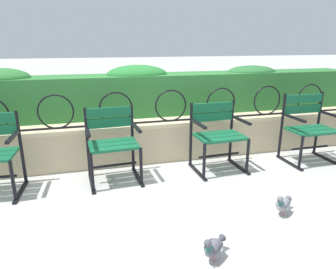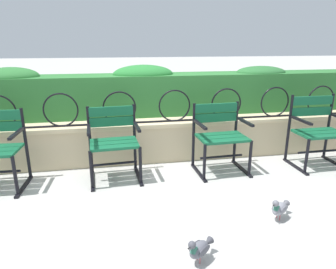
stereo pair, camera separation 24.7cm
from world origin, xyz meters
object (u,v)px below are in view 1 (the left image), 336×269
Objects in this scene: park_chair_centre_right at (217,133)px; pigeon_near_chairs at (283,203)px; park_chair_rightmost at (309,126)px; park_chair_centre_left at (112,142)px; pigeon_far_side at (214,246)px.

pigeon_near_chairs is at bearing -82.37° from park_chair_centre_right.
park_chair_centre_right is 0.92× the size of park_chair_rightmost.
pigeon_near_chairs is (1.44, -1.18, -0.34)m from park_chair_centre_left.
park_chair_rightmost is 3.47× the size of pigeon_near_chairs.
park_chair_centre_right is 1.23m from pigeon_near_chairs.
park_chair_centre_left reaches higher than pigeon_far_side.
park_chair_centre_right is (1.28, -0.01, 0.00)m from park_chair_centre_left.
park_chair_centre_left is 1.28m from park_chair_centre_right.
pigeon_far_side is (0.57, -1.59, -0.34)m from park_chair_centre_left.
park_chair_rightmost is 3.64× the size of pigeon_far_side.
park_chair_centre_left is 3.23× the size of pigeon_near_chairs.
park_chair_rightmost is 1.63m from pigeon_near_chairs.
park_chair_rightmost is 2.53m from pigeon_far_side.
park_chair_rightmost is at bearing -1.39° from park_chair_centre_left.
park_chair_rightmost is at bearing 37.62° from pigeon_far_side.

